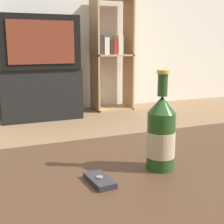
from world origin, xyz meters
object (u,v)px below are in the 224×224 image
tv_stand (40,93)px  television (37,42)px  cell_phone (100,180)px  bookshelf (111,52)px  beer_bottle (161,134)px

tv_stand → television: size_ratio=1.05×
television → cell_phone: (-0.29, -2.63, -0.34)m
tv_stand → bookshelf: 0.96m
tv_stand → television: (0.00, -0.00, 0.52)m
bookshelf → beer_bottle: bearing=-109.4°
tv_stand → cell_phone: bearing=-96.2°
tv_stand → cell_phone: tv_stand is taller
television → bookshelf: size_ratio=0.60×
beer_bottle → cell_phone: bearing=-172.7°
television → cell_phone: bearing=-96.2°
tv_stand → television: bearing=-90.0°
tv_stand → cell_phone: (-0.29, -2.63, 0.18)m
cell_phone → bookshelf: bearing=61.9°
television → beer_bottle: bearing=-92.2°
television → bookshelf: bearing=7.2°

